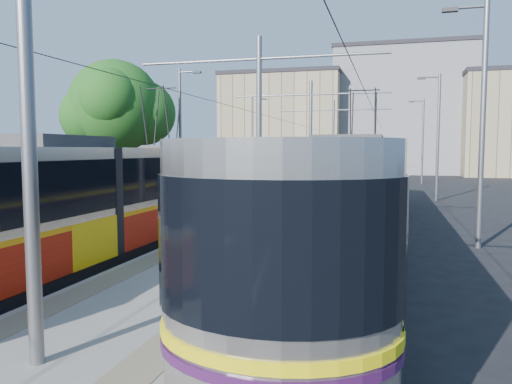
% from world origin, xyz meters
% --- Properties ---
extents(ground, '(160.00, 160.00, 0.00)m').
position_xyz_m(ground, '(0.00, 0.00, 0.00)').
color(ground, black).
rests_on(ground, ground).
extents(platform, '(4.00, 50.00, 0.30)m').
position_xyz_m(platform, '(0.00, 17.00, 0.15)').
color(platform, gray).
rests_on(platform, ground).
extents(tactile_strip_left, '(0.70, 50.00, 0.01)m').
position_xyz_m(tactile_strip_left, '(-1.45, 17.00, 0.30)').
color(tactile_strip_left, gray).
rests_on(tactile_strip_left, platform).
extents(tactile_strip_right, '(0.70, 50.00, 0.01)m').
position_xyz_m(tactile_strip_right, '(1.45, 17.00, 0.30)').
color(tactile_strip_right, gray).
rests_on(tactile_strip_right, platform).
extents(rails, '(8.71, 70.00, 0.03)m').
position_xyz_m(rails, '(0.00, 17.00, 0.02)').
color(rails, gray).
rests_on(rails, ground).
extents(tram_left, '(2.43, 30.74, 5.50)m').
position_xyz_m(tram_left, '(-3.60, 7.44, 1.71)').
color(tram_left, black).
rests_on(tram_left, ground).
extents(tram_right, '(2.43, 31.64, 5.50)m').
position_xyz_m(tram_right, '(3.60, 10.00, 1.86)').
color(tram_right, black).
rests_on(tram_right, ground).
extents(catenary, '(9.20, 70.00, 7.00)m').
position_xyz_m(catenary, '(0.00, 14.15, 4.52)').
color(catenary, slate).
rests_on(catenary, platform).
extents(street_lamps, '(15.18, 38.22, 8.00)m').
position_xyz_m(street_lamps, '(-0.00, 21.00, 4.18)').
color(street_lamps, slate).
rests_on(street_lamps, ground).
extents(shelter, '(0.91, 1.24, 2.47)m').
position_xyz_m(shelter, '(0.48, 12.57, 1.59)').
color(shelter, black).
rests_on(shelter, platform).
extents(tree, '(5.61, 5.19, 8.15)m').
position_xyz_m(tree, '(-9.74, 15.30, 5.51)').
color(tree, '#382314').
rests_on(tree, ground).
extents(building_left, '(16.32, 12.24, 13.72)m').
position_xyz_m(building_left, '(-10.00, 60.00, 6.87)').
color(building_left, tan).
rests_on(building_left, ground).
extents(building_centre, '(18.36, 14.28, 17.10)m').
position_xyz_m(building_centre, '(6.00, 64.00, 8.56)').
color(building_centre, gray).
rests_on(building_centre, ground).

